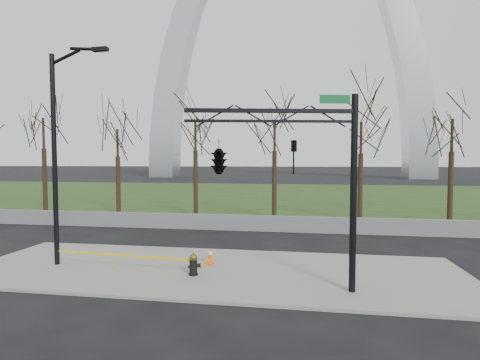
% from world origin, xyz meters
% --- Properties ---
extents(ground, '(500.00, 500.00, 0.00)m').
position_xyz_m(ground, '(0.00, 0.00, 0.00)').
color(ground, black).
rests_on(ground, ground).
extents(sidewalk, '(18.00, 6.00, 0.10)m').
position_xyz_m(sidewalk, '(0.00, 0.00, 0.05)').
color(sidewalk, slate).
rests_on(sidewalk, ground).
extents(grass_strip, '(120.00, 40.00, 0.06)m').
position_xyz_m(grass_strip, '(0.00, 30.00, 0.03)').
color(grass_strip, '#243814').
rests_on(grass_strip, ground).
extents(guardrail, '(60.00, 0.30, 0.90)m').
position_xyz_m(guardrail, '(0.00, 8.00, 0.45)').
color(guardrail, '#59595B').
rests_on(guardrail, ground).
extents(gateway_arch, '(66.00, 6.00, 65.00)m').
position_xyz_m(gateway_arch, '(0.00, 75.00, 32.50)').
color(gateway_arch, '#B8BABF').
rests_on(gateway_arch, ground).
extents(tree_row, '(43.29, 4.00, 7.87)m').
position_xyz_m(tree_row, '(-1.35, 12.00, 3.93)').
color(tree_row, black).
rests_on(tree_row, ground).
extents(fire_hydrant, '(0.49, 0.33, 0.78)m').
position_xyz_m(fire_hydrant, '(-0.46, -0.80, 0.46)').
color(fire_hydrant, black).
rests_on(fire_hydrant, sidewalk).
extents(traffic_cone, '(0.32, 0.32, 0.62)m').
position_xyz_m(traffic_cone, '(-0.22, 0.59, 0.41)').
color(traffic_cone, '#FA530D').
rests_on(traffic_cone, sidewalk).
extents(street_light, '(2.39, 0.32, 8.21)m').
position_xyz_m(street_light, '(-5.77, -0.32, 4.69)').
color(street_light, black).
rests_on(street_light, ground).
extents(traffic_signal_mast, '(5.01, 2.54, 6.00)m').
position_xyz_m(traffic_signal_mast, '(1.54, -2.23, 4.15)').
color(traffic_signal_mast, black).
rests_on(traffic_signal_mast, ground).
extents(caution_tape, '(5.78, 1.39, 0.41)m').
position_xyz_m(caution_tape, '(-2.65, -0.47, 0.55)').
color(caution_tape, '#F2B60C').
rests_on(caution_tape, ground).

